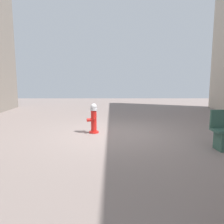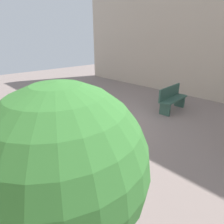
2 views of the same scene
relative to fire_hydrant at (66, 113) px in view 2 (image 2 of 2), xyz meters
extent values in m
plane|color=gray|center=(-0.67, 0.13, -0.46)|extent=(23.40, 23.40, 0.00)
cylinder|color=red|center=(-0.01, 0.00, -0.44)|extent=(0.30, 0.30, 0.05)
cylinder|color=red|center=(-0.01, 0.00, -0.08)|extent=(0.18, 0.18, 0.66)
cylinder|color=silver|center=(-0.01, 0.00, 0.27)|extent=(0.22, 0.22, 0.06)
sphere|color=silver|center=(-0.01, 0.00, 0.36)|extent=(0.20, 0.20, 0.20)
cylinder|color=red|center=(-0.04, 0.13, -0.01)|extent=(0.11, 0.15, 0.08)
cylinder|color=red|center=(0.03, -0.13, -0.01)|extent=(0.11, 0.15, 0.08)
cylinder|color=red|center=(0.14, 0.04, -0.05)|extent=(0.16, 0.14, 0.10)
cube|color=#33594C|center=(-4.38, 1.64, -0.24)|extent=(0.12, 0.40, 0.45)
cube|color=#33594C|center=(-3.13, 1.71, -0.24)|extent=(0.12, 0.40, 0.45)
cube|color=#33594C|center=(-3.75, 1.68, 0.02)|extent=(1.59, 0.52, 0.06)
cube|color=#33594C|center=(-3.74, 1.49, 0.27)|extent=(1.57, 0.14, 0.44)
sphere|color=#3D8438|center=(2.31, 4.10, 1.49)|extent=(1.02, 1.02, 1.02)
camera|label=1|loc=(-0.56, 6.95, 1.27)|focal=36.51mm
camera|label=2|loc=(2.75, 4.97, 2.20)|focal=29.82mm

